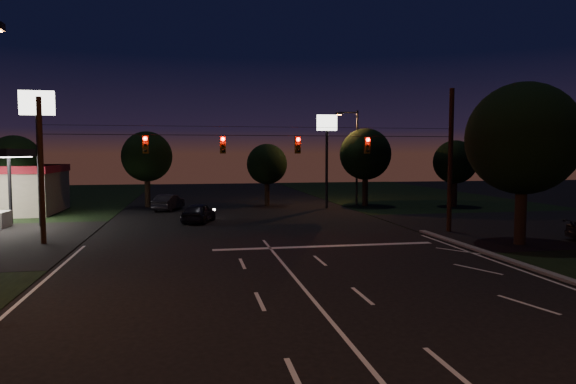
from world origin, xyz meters
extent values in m
plane|color=black|center=(0.00, 0.00, 0.00)|extent=(140.00, 140.00, 0.00)
cube|color=black|center=(20.00, 16.00, 0.00)|extent=(20.00, 16.00, 0.02)
cube|color=silver|center=(3.00, 11.50, 0.01)|extent=(12.00, 0.50, 0.01)
cylinder|color=black|center=(12.00, 15.00, 0.00)|extent=(0.30, 0.30, 9.00)
cylinder|color=black|center=(-12.00, 15.00, 0.00)|extent=(0.28, 0.28, 8.00)
cylinder|color=black|center=(0.00, 15.00, 6.00)|extent=(24.00, 0.03, 0.03)
cylinder|color=black|center=(0.00, 15.00, 6.50)|extent=(24.00, 0.02, 0.02)
cube|color=#3F3307|center=(-6.50, 15.00, 5.45)|extent=(0.32, 0.26, 1.00)
sphere|color=#FF0705|center=(-6.50, 14.84, 5.78)|extent=(0.22, 0.22, 0.22)
sphere|color=black|center=(-6.50, 14.84, 5.45)|extent=(0.20, 0.20, 0.20)
sphere|color=black|center=(-6.50, 14.84, 5.12)|extent=(0.20, 0.20, 0.20)
cube|color=#3F3307|center=(-2.20, 15.00, 5.45)|extent=(0.32, 0.26, 1.00)
sphere|color=#FF0705|center=(-2.20, 14.84, 5.78)|extent=(0.22, 0.22, 0.22)
sphere|color=black|center=(-2.20, 14.84, 5.45)|extent=(0.20, 0.20, 0.20)
sphere|color=black|center=(-2.20, 14.84, 5.12)|extent=(0.20, 0.20, 0.20)
cube|color=#3F3307|center=(2.20, 15.00, 5.45)|extent=(0.32, 0.26, 1.00)
sphere|color=#FF0705|center=(2.20, 14.84, 5.78)|extent=(0.22, 0.22, 0.22)
sphere|color=black|center=(2.20, 14.84, 5.45)|extent=(0.20, 0.20, 0.20)
sphere|color=black|center=(2.20, 14.84, 5.12)|extent=(0.20, 0.20, 0.20)
cube|color=#3F3307|center=(6.50, 15.00, 5.45)|extent=(0.32, 0.26, 1.00)
sphere|color=#FF0705|center=(6.50, 14.84, 5.78)|extent=(0.22, 0.22, 0.22)
sphere|color=black|center=(6.50, 14.84, 5.45)|extent=(0.20, 0.20, 0.20)
sphere|color=black|center=(6.50, 14.84, 5.12)|extent=(0.20, 0.20, 0.20)
cube|color=gray|center=(-16.50, 22.00, 0.55)|extent=(0.80, 2.00, 1.10)
cylinder|color=black|center=(-16.50, 24.00, 2.40)|extent=(0.24, 0.24, 4.80)
cylinder|color=black|center=(-14.00, 22.00, 3.75)|extent=(0.24, 0.24, 7.50)
cube|color=white|center=(-14.00, 22.00, 8.30)|extent=(2.20, 0.30, 1.60)
cylinder|color=black|center=(8.00, 30.00, 3.50)|extent=(0.24, 0.24, 7.00)
cube|color=white|center=(8.00, 30.00, 7.70)|extent=(1.80, 0.30, 1.40)
cylinder|color=black|center=(11.50, 32.00, 4.50)|extent=(0.20, 0.20, 9.00)
cylinder|color=black|center=(10.60, 32.00, 8.80)|extent=(1.80, 0.12, 0.12)
cube|color=black|center=(9.70, 32.00, 8.70)|extent=(0.60, 0.35, 0.22)
cube|color=orange|center=(9.70, 32.00, 8.58)|extent=(0.45, 0.25, 0.04)
cylinder|color=black|center=(13.50, 10.00, 2.00)|extent=(0.60, 0.60, 4.00)
sphere|color=black|center=(13.50, 10.00, 5.76)|extent=(6.00, 6.00, 6.00)
sphere|color=black|center=(14.10, 10.45, 5.58)|extent=(4.50, 4.50, 4.50)
sphere|color=black|center=(12.90, 10.30, 5.62)|extent=(4.20, 4.20, 4.20)
cylinder|color=black|center=(-18.00, 30.00, 1.50)|extent=(0.49, 0.49, 3.00)
sphere|color=black|center=(-18.00, 30.00, 4.32)|extent=(4.20, 4.20, 4.20)
sphere|color=black|center=(-17.58, 30.32, 4.19)|extent=(3.15, 3.15, 3.15)
sphere|color=black|center=(-18.42, 30.21, 4.23)|extent=(2.94, 2.94, 2.94)
cylinder|color=black|center=(-8.00, 34.00, 1.62)|extent=(0.52, 0.52, 3.25)
sphere|color=black|center=(-8.00, 34.00, 4.68)|extent=(4.60, 4.60, 4.60)
sphere|color=black|center=(-7.54, 34.34, 4.54)|extent=(3.45, 3.45, 3.45)
sphere|color=black|center=(-8.46, 34.23, 4.58)|extent=(3.22, 3.22, 3.22)
cylinder|color=black|center=(3.00, 33.00, 1.38)|extent=(0.47, 0.47, 2.75)
sphere|color=black|center=(3.00, 33.00, 3.96)|extent=(3.80, 3.80, 3.80)
sphere|color=black|center=(3.38, 33.28, 3.85)|extent=(2.85, 2.85, 2.85)
sphere|color=black|center=(2.62, 33.19, 3.87)|extent=(2.66, 2.66, 2.66)
cylinder|color=black|center=(12.00, 31.00, 1.70)|extent=(0.53, 0.53, 3.40)
sphere|color=black|center=(12.00, 31.00, 4.90)|extent=(4.80, 4.80, 4.80)
sphere|color=black|center=(12.48, 31.36, 4.75)|extent=(3.60, 3.60, 3.60)
sphere|color=black|center=(11.52, 31.24, 4.79)|extent=(3.36, 3.36, 3.36)
cylinder|color=black|center=(20.00, 29.00, 1.45)|extent=(0.48, 0.48, 2.90)
sphere|color=black|center=(20.00, 29.00, 4.18)|extent=(4.00, 4.00, 4.00)
sphere|color=black|center=(20.40, 29.30, 4.06)|extent=(3.00, 3.00, 3.00)
sphere|color=black|center=(19.60, 29.20, 4.09)|extent=(2.80, 2.80, 2.80)
imported|color=black|center=(-3.52, 22.46, 0.71)|extent=(2.83, 4.45, 1.41)
imported|color=black|center=(-5.99, 30.85, 0.70)|extent=(2.76, 4.50, 1.40)
camera|label=1|loc=(-4.00, -14.77, 4.96)|focal=32.00mm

